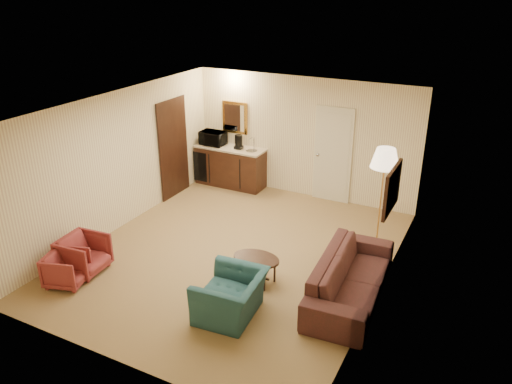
# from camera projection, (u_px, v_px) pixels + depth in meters

# --- Properties ---
(ground) EXTENTS (6.00, 6.00, 0.00)m
(ground) POSITION_uv_depth(u_px,v_px,m) (236.00, 254.00, 8.72)
(ground) COLOR #9C814F
(ground) RESTS_ON ground
(room_walls) EXTENTS (5.02, 6.01, 2.61)m
(room_walls) POSITION_uv_depth(u_px,v_px,m) (251.00, 147.00, 8.71)
(room_walls) COLOR #F1E8B5
(room_walls) RESTS_ON ground
(wetbar_cabinet) EXTENTS (1.64, 0.58, 0.92)m
(wetbar_cabinet) POSITION_uv_depth(u_px,v_px,m) (230.00, 166.00, 11.46)
(wetbar_cabinet) COLOR #371D11
(wetbar_cabinet) RESTS_ON ground
(sofa) EXTENTS (0.83, 2.34, 0.90)m
(sofa) POSITION_uv_depth(u_px,v_px,m) (351.00, 271.00, 7.38)
(sofa) COLOR black
(sofa) RESTS_ON ground
(teal_armchair) EXTENTS (0.72, 1.03, 0.85)m
(teal_armchair) POSITION_uv_depth(u_px,v_px,m) (231.00, 289.00, 6.98)
(teal_armchair) COLOR #204E50
(teal_armchair) RESTS_ON ground
(rose_chair_near) EXTENTS (0.69, 0.71, 0.59)m
(rose_chair_near) POSITION_uv_depth(u_px,v_px,m) (66.00, 267.00, 7.76)
(rose_chair_near) COLOR maroon
(rose_chair_near) RESTS_ON ground
(rose_chair_far) EXTENTS (0.68, 0.71, 0.68)m
(rose_chair_far) POSITION_uv_depth(u_px,v_px,m) (84.00, 253.00, 8.08)
(rose_chair_far) COLOR maroon
(rose_chair_far) RESTS_ON ground
(coffee_table) EXTENTS (0.81, 0.59, 0.43)m
(coffee_table) POSITION_uv_depth(u_px,v_px,m) (256.00, 270.00, 7.85)
(coffee_table) COLOR black
(coffee_table) RESTS_ON ground
(floor_lamp) EXTENTS (0.59, 0.59, 1.85)m
(floor_lamp) POSITION_uv_depth(u_px,v_px,m) (381.00, 199.00, 8.62)
(floor_lamp) COLOR #BE8A3F
(floor_lamp) RESTS_ON ground
(waste_bin) EXTENTS (0.30, 0.30, 0.28)m
(waste_bin) POSITION_uv_depth(u_px,v_px,m) (255.00, 185.00, 11.24)
(waste_bin) COLOR black
(waste_bin) RESTS_ON ground
(microwave) EXTENTS (0.57, 0.31, 0.38)m
(microwave) POSITION_uv_depth(u_px,v_px,m) (213.00, 137.00, 11.37)
(microwave) COLOR black
(microwave) RESTS_ON wetbar_cabinet
(coffee_maker) EXTENTS (0.19, 0.19, 0.32)m
(coffee_maker) POSITION_uv_depth(u_px,v_px,m) (239.00, 142.00, 11.11)
(coffee_maker) COLOR black
(coffee_maker) RESTS_ON wetbar_cabinet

